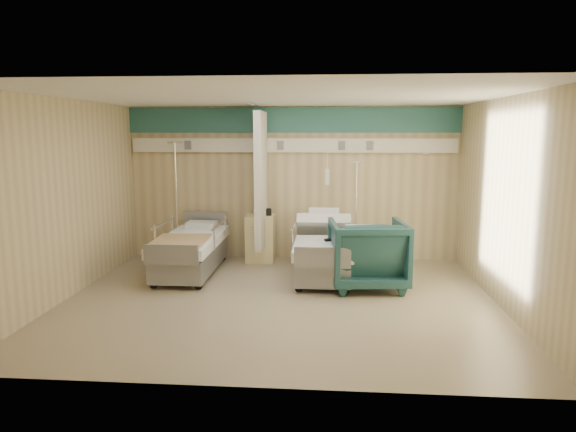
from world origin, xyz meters
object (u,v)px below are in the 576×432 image
(visitor_armchair, at_px, (367,254))
(iv_stand_right, at_px, (355,243))
(iv_stand_left, at_px, (178,236))
(bedside_cabinet, at_px, (261,238))
(bed_left, at_px, (191,255))
(bed_right, at_px, (323,257))

(visitor_armchair, relative_size, iv_stand_right, 0.62)
(visitor_armchair, height_order, iv_stand_left, iv_stand_left)
(visitor_armchair, bearing_deg, bedside_cabinet, -44.05)
(visitor_armchair, bearing_deg, iv_stand_right, -91.09)
(bed_left, distance_m, iv_stand_right, 2.90)
(iv_stand_right, xyz_separation_m, iv_stand_left, (-3.24, -0.00, 0.07))
(bed_left, bearing_deg, bedside_cabinet, 40.60)
(visitor_armchair, distance_m, iv_stand_left, 3.64)
(iv_stand_left, bearing_deg, bed_right, -18.06)
(bedside_cabinet, height_order, visitor_armchair, visitor_armchair)
(visitor_armchair, height_order, iv_stand_right, iv_stand_right)
(bed_left, xyz_separation_m, iv_stand_left, (-0.48, 0.87, 0.13))
(bed_left, height_order, bedside_cabinet, bedside_cabinet)
(bedside_cabinet, bearing_deg, iv_stand_right, -0.87)
(iv_stand_right, height_order, iv_stand_left, iv_stand_left)
(bed_right, xyz_separation_m, bedside_cabinet, (-1.15, 0.90, 0.11))
(bed_right, relative_size, bedside_cabinet, 2.54)
(bed_left, distance_m, bedside_cabinet, 1.39)
(bed_left, relative_size, iv_stand_right, 1.18)
(iv_stand_right, bearing_deg, visitor_armchair, -85.48)
(bed_left, bearing_deg, bed_right, 0.00)
(bed_right, bearing_deg, iv_stand_right, 57.33)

